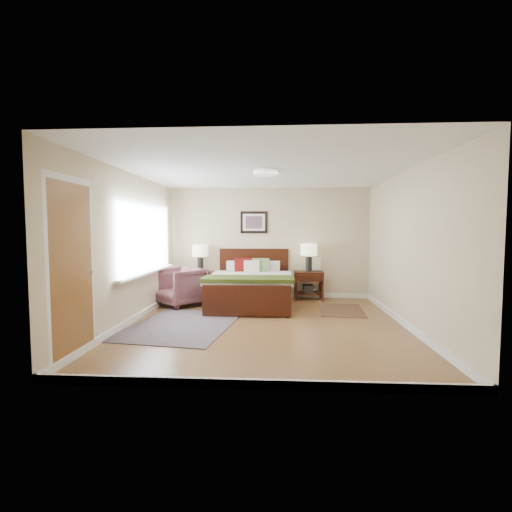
% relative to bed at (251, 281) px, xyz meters
% --- Properties ---
extents(floor, '(5.00, 5.00, 0.00)m').
position_rel_bed_xyz_m(floor, '(0.35, -1.49, -0.51)').
color(floor, brown).
rests_on(floor, ground).
extents(back_wall, '(4.50, 0.04, 2.50)m').
position_rel_bed_xyz_m(back_wall, '(0.35, 1.01, 0.74)').
color(back_wall, '#BFA98B').
rests_on(back_wall, ground).
extents(front_wall, '(4.50, 0.04, 2.50)m').
position_rel_bed_xyz_m(front_wall, '(0.35, -3.99, 0.74)').
color(front_wall, '#BFA98B').
rests_on(front_wall, ground).
extents(left_wall, '(0.04, 5.00, 2.50)m').
position_rel_bed_xyz_m(left_wall, '(-1.90, -1.49, 0.74)').
color(left_wall, '#BFA98B').
rests_on(left_wall, ground).
extents(right_wall, '(0.04, 5.00, 2.50)m').
position_rel_bed_xyz_m(right_wall, '(2.60, -1.49, 0.74)').
color(right_wall, '#BFA98B').
rests_on(right_wall, ground).
extents(ceiling, '(4.50, 5.00, 0.02)m').
position_rel_bed_xyz_m(ceiling, '(0.35, -1.49, 1.99)').
color(ceiling, white).
rests_on(ceiling, back_wall).
extents(window, '(0.11, 2.72, 1.32)m').
position_rel_bed_xyz_m(window, '(-1.85, -0.79, 0.87)').
color(window, silver).
rests_on(window, left_wall).
extents(door, '(0.06, 1.00, 2.18)m').
position_rel_bed_xyz_m(door, '(-1.88, -3.24, 0.56)').
color(door, silver).
rests_on(door, ground).
extents(ceil_fixture, '(0.44, 0.44, 0.08)m').
position_rel_bed_xyz_m(ceil_fixture, '(0.35, -1.49, 1.96)').
color(ceil_fixture, white).
rests_on(ceil_fixture, ceiling).
extents(bed, '(1.69, 2.05, 1.10)m').
position_rel_bed_xyz_m(bed, '(0.00, 0.00, 0.00)').
color(bed, black).
rests_on(bed, ground).
extents(wall_art, '(0.62, 0.05, 0.50)m').
position_rel_bed_xyz_m(wall_art, '(0.00, 0.98, 1.21)').
color(wall_art, black).
rests_on(wall_art, back_wall).
extents(nightstand_left, '(0.51, 0.45, 0.60)m').
position_rel_bed_xyz_m(nightstand_left, '(-1.20, 0.76, -0.03)').
color(nightstand_left, black).
rests_on(nightstand_left, ground).
extents(nightstand_right, '(0.63, 0.47, 0.63)m').
position_rel_bed_xyz_m(nightstand_right, '(1.23, 0.76, -0.13)').
color(nightstand_right, black).
rests_on(nightstand_right, ground).
extents(lamp_left, '(0.36, 0.36, 0.61)m').
position_rel_bed_xyz_m(lamp_left, '(-1.20, 0.78, 0.53)').
color(lamp_left, black).
rests_on(lamp_left, nightstand_left).
extents(lamp_right, '(0.36, 0.36, 0.61)m').
position_rel_bed_xyz_m(lamp_right, '(1.23, 0.78, 0.55)').
color(lamp_right, black).
rests_on(lamp_right, nightstand_right).
extents(armchair, '(1.18, 1.18, 0.77)m').
position_rel_bed_xyz_m(armchair, '(-1.45, -0.07, -0.12)').
color(armchair, brown).
rests_on(armchair, ground).
extents(rug_persian, '(1.85, 2.40, 0.01)m').
position_rel_bed_xyz_m(rug_persian, '(-1.00, -1.63, -0.50)').
color(rug_persian, '#0D1E43').
rests_on(rug_persian, ground).
extents(rug_navy, '(0.90, 1.28, 0.01)m').
position_rel_bed_xyz_m(rug_navy, '(1.77, -0.34, -0.50)').
color(rug_navy, black).
rests_on(rug_navy, ground).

